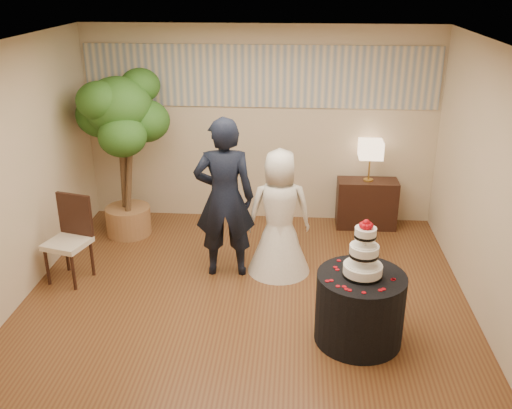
# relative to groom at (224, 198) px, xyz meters

# --- Properties ---
(floor) EXTENTS (5.00, 5.00, 0.00)m
(floor) POSITION_rel_groom_xyz_m (0.30, -0.74, -0.98)
(floor) COLOR brown
(floor) RESTS_ON ground
(ceiling) EXTENTS (5.00, 5.00, 0.00)m
(ceiling) POSITION_rel_groom_xyz_m (0.30, -0.74, 1.82)
(ceiling) COLOR white
(ceiling) RESTS_ON wall_back
(wall_back) EXTENTS (5.00, 0.06, 2.80)m
(wall_back) POSITION_rel_groom_xyz_m (0.30, 1.76, 0.42)
(wall_back) COLOR beige
(wall_back) RESTS_ON ground
(wall_front) EXTENTS (5.00, 0.06, 2.80)m
(wall_front) POSITION_rel_groom_xyz_m (0.30, -3.24, 0.42)
(wall_front) COLOR beige
(wall_front) RESTS_ON ground
(wall_left) EXTENTS (0.06, 5.00, 2.80)m
(wall_left) POSITION_rel_groom_xyz_m (-2.20, -0.74, 0.42)
(wall_left) COLOR beige
(wall_left) RESTS_ON ground
(wall_right) EXTENTS (0.06, 5.00, 2.80)m
(wall_right) POSITION_rel_groom_xyz_m (2.80, -0.74, 0.42)
(wall_right) COLOR beige
(wall_right) RESTS_ON ground
(mural_border) EXTENTS (4.90, 0.02, 0.85)m
(mural_border) POSITION_rel_groom_xyz_m (0.30, 1.74, 1.12)
(mural_border) COLOR #AFADA3
(mural_border) RESTS_ON wall_back
(groom) EXTENTS (0.75, 0.53, 1.95)m
(groom) POSITION_rel_groom_xyz_m (0.00, 0.00, 0.00)
(groom) COLOR black
(groom) RESTS_ON floor
(bride) EXTENTS (0.85, 0.85, 1.55)m
(bride) POSITION_rel_groom_xyz_m (0.65, 0.09, -0.20)
(bride) COLOR white
(bride) RESTS_ON floor
(cake_table) EXTENTS (1.10, 1.10, 0.73)m
(cake_table) POSITION_rel_groom_xyz_m (1.49, -1.28, -0.61)
(cake_table) COLOR black
(cake_table) RESTS_ON floor
(wedding_cake) EXTENTS (0.38, 0.38, 0.59)m
(wedding_cake) POSITION_rel_groom_xyz_m (1.49, -1.28, 0.05)
(wedding_cake) COLOR white
(wedding_cake) RESTS_ON cake_table
(console) EXTENTS (0.85, 0.39, 0.70)m
(console) POSITION_rel_groom_xyz_m (1.85, 1.50, -0.62)
(console) COLOR black
(console) RESTS_ON floor
(table_lamp) EXTENTS (0.32, 0.32, 0.58)m
(table_lamp) POSITION_rel_groom_xyz_m (1.85, 1.50, 0.02)
(table_lamp) COLOR beige
(table_lamp) RESTS_ON console
(ficus_tree) EXTENTS (1.13, 1.13, 2.32)m
(ficus_tree) POSITION_rel_groom_xyz_m (-1.50, 1.00, 0.19)
(ficus_tree) COLOR #29571B
(ficus_tree) RESTS_ON floor
(side_chair) EXTENTS (0.58, 0.60, 1.03)m
(side_chair) POSITION_rel_groom_xyz_m (-1.83, -0.33, -0.46)
(side_chair) COLOR black
(side_chair) RESTS_ON floor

